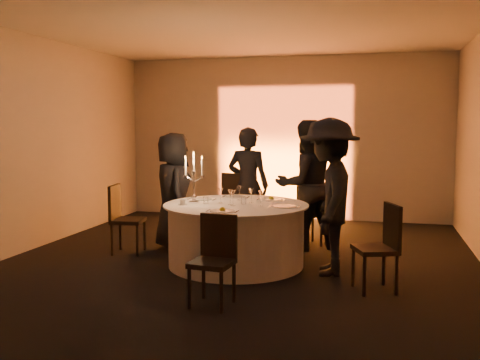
% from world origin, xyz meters
% --- Properties ---
extents(floor, '(7.00, 7.00, 0.00)m').
position_xyz_m(floor, '(0.00, 0.00, 0.00)').
color(floor, black).
rests_on(floor, ground).
extents(ceiling, '(7.00, 7.00, 0.00)m').
position_xyz_m(ceiling, '(0.00, 0.00, 3.00)').
color(ceiling, silver).
rests_on(ceiling, wall_back).
extents(wall_back, '(7.00, 0.00, 7.00)m').
position_xyz_m(wall_back, '(0.00, 3.50, 1.50)').
color(wall_back, '#B4AFA7').
rests_on(wall_back, floor).
extents(wall_front, '(7.00, 0.00, 7.00)m').
position_xyz_m(wall_front, '(0.00, -3.50, 1.50)').
color(wall_front, '#B4AFA7').
rests_on(wall_front, floor).
extents(wall_left, '(0.00, 7.00, 7.00)m').
position_xyz_m(wall_left, '(-3.00, 0.00, 1.50)').
color(wall_left, '#B4AFA7').
rests_on(wall_left, floor).
extents(uplighter_fixture, '(0.25, 0.12, 0.10)m').
position_xyz_m(uplighter_fixture, '(0.00, 3.20, 0.05)').
color(uplighter_fixture, black).
rests_on(uplighter_fixture, floor).
extents(banquet_table, '(1.80, 1.80, 0.77)m').
position_xyz_m(banquet_table, '(0.00, 0.00, 0.38)').
color(banquet_table, black).
rests_on(banquet_table, floor).
extents(chair_left, '(0.47, 0.46, 0.94)m').
position_xyz_m(chair_left, '(-1.66, 0.22, 0.53)').
color(chair_left, black).
rests_on(chair_left, floor).
extents(chair_back_left, '(0.53, 0.53, 1.03)m').
position_xyz_m(chair_back_left, '(-0.33, 1.42, 0.58)').
color(chair_back_left, black).
rests_on(chair_back_left, floor).
extents(chair_back_right, '(0.56, 0.56, 0.94)m').
position_xyz_m(chair_back_right, '(0.74, 1.27, 0.53)').
color(chair_back_right, black).
rests_on(chair_back_right, floor).
extents(chair_right, '(0.52, 0.52, 0.92)m').
position_xyz_m(chair_right, '(1.76, -0.63, 0.52)').
color(chair_right, black).
rests_on(chair_right, floor).
extents(chair_front, '(0.42, 0.42, 0.88)m').
position_xyz_m(chair_front, '(0.17, -1.45, 0.49)').
color(chair_front, black).
rests_on(chair_front, floor).
extents(guest_left, '(0.85, 0.95, 1.64)m').
position_xyz_m(guest_left, '(-1.07, 0.61, 0.82)').
color(guest_left, black).
rests_on(guest_left, floor).
extents(guest_back_left, '(0.67, 0.48, 1.72)m').
position_xyz_m(guest_back_left, '(-0.15, 1.26, 0.86)').
color(guest_back_left, black).
rests_on(guest_back_left, floor).
extents(guest_back_right, '(1.12, 1.06, 1.82)m').
position_xyz_m(guest_back_right, '(0.72, 1.07, 0.91)').
color(guest_back_right, black).
rests_on(guest_back_right, floor).
extents(guest_right, '(0.78, 1.24, 1.84)m').
position_xyz_m(guest_right, '(1.15, -0.10, 0.92)').
color(guest_right, black).
rests_on(guest_right, floor).
extents(plate_left, '(0.36, 0.25, 0.01)m').
position_xyz_m(plate_left, '(-0.53, 0.26, 0.78)').
color(plate_left, white).
rests_on(plate_left, banquet_table).
extents(plate_back_left, '(0.36, 0.26, 0.01)m').
position_xyz_m(plate_back_left, '(-0.16, 0.57, 0.78)').
color(plate_back_left, white).
rests_on(plate_back_left, banquet_table).
extents(plate_back_right, '(0.35, 0.29, 0.08)m').
position_xyz_m(plate_back_right, '(0.35, 0.47, 0.79)').
color(plate_back_right, white).
rests_on(plate_back_right, banquet_table).
extents(plate_right, '(0.36, 0.28, 0.01)m').
position_xyz_m(plate_right, '(0.62, -0.08, 0.78)').
color(plate_right, white).
rests_on(plate_right, banquet_table).
extents(plate_front, '(0.36, 0.28, 0.08)m').
position_xyz_m(plate_front, '(-0.00, -0.59, 0.79)').
color(plate_front, white).
rests_on(plate_front, banquet_table).
extents(coffee_cup, '(0.11, 0.11, 0.07)m').
position_xyz_m(coffee_cup, '(-0.62, -0.22, 0.80)').
color(coffee_cup, white).
rests_on(coffee_cup, banquet_table).
extents(candelabra, '(0.27, 0.13, 0.65)m').
position_xyz_m(candelabra, '(-0.54, -0.02, 1.00)').
color(candelabra, white).
rests_on(candelabra, banquet_table).
extents(wine_glass_a, '(0.07, 0.07, 0.19)m').
position_xyz_m(wine_glass_a, '(-0.05, 0.34, 0.91)').
color(wine_glass_a, white).
rests_on(wine_glass_a, banquet_table).
extents(wine_glass_b, '(0.07, 0.07, 0.19)m').
position_xyz_m(wine_glass_b, '(-0.05, -0.10, 0.91)').
color(wine_glass_b, white).
rests_on(wine_glass_b, banquet_table).
extents(wine_glass_c, '(0.07, 0.07, 0.19)m').
position_xyz_m(wine_glass_c, '(0.01, -0.17, 0.91)').
color(wine_glass_c, white).
rests_on(wine_glass_c, banquet_table).
extents(wine_glass_d, '(0.07, 0.07, 0.19)m').
position_xyz_m(wine_glass_d, '(0.17, 0.12, 0.91)').
color(wine_glass_d, white).
rests_on(wine_glass_d, banquet_table).
extents(wine_glass_e, '(0.07, 0.07, 0.19)m').
position_xyz_m(wine_glass_e, '(0.33, -0.09, 0.91)').
color(wine_glass_e, white).
rests_on(wine_glass_e, banquet_table).
extents(wine_glass_f, '(0.07, 0.07, 0.19)m').
position_xyz_m(wine_glass_f, '(-0.20, 0.02, 0.91)').
color(wine_glass_f, white).
rests_on(wine_glass_f, banquet_table).
extents(tumbler_a, '(0.07, 0.07, 0.09)m').
position_xyz_m(tumbler_a, '(0.10, 0.01, 0.82)').
color(tumbler_a, white).
rests_on(tumbler_a, banquet_table).
extents(tumbler_b, '(0.07, 0.07, 0.09)m').
position_xyz_m(tumbler_b, '(-0.37, -0.06, 0.82)').
color(tumbler_b, white).
rests_on(tumbler_b, banquet_table).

